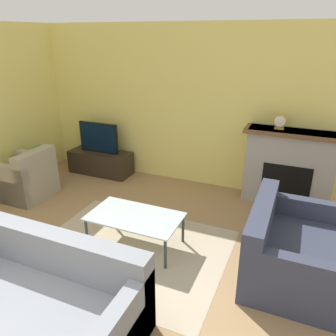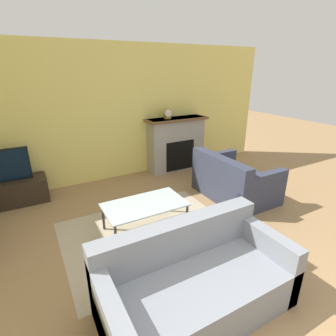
% 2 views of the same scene
% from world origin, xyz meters
% --- Properties ---
extents(wall_back, '(8.39, 0.06, 2.70)m').
position_xyz_m(wall_back, '(0.00, 4.49, 1.35)').
color(wall_back, '#EADB72').
rests_on(wall_back, ground_plane).
extents(area_rug, '(2.35, 1.85, 0.00)m').
position_xyz_m(area_rug, '(0.17, 2.20, 0.00)').
color(area_rug, '#B7A88E').
rests_on(area_rug, ground_plane).
extents(fireplace, '(1.41, 0.45, 1.19)m').
position_xyz_m(fireplace, '(1.82, 4.26, 0.62)').
color(fireplace, '#9E9993').
rests_on(fireplace, ground_plane).
extents(tv_stand, '(1.20, 0.47, 0.43)m').
position_xyz_m(tv_stand, '(-1.55, 4.14, 0.22)').
color(tv_stand, '#2D2319').
rests_on(tv_stand, ground_plane).
extents(tv, '(0.80, 0.06, 0.56)m').
position_xyz_m(tv, '(-1.55, 4.14, 0.71)').
color(tv, black).
rests_on(tv, tv_stand).
extents(couch_sectional, '(1.83, 0.89, 0.82)m').
position_xyz_m(couch_sectional, '(0.04, 0.88, 0.29)').
color(couch_sectional, gray).
rests_on(couch_sectional, ground_plane).
extents(couch_loveseat, '(0.98, 1.38, 0.82)m').
position_xyz_m(couch_loveseat, '(2.01, 2.52, 0.29)').
color(couch_loveseat, '#33384C').
rests_on(couch_loveseat, ground_plane).
extents(armchair_by_window, '(0.78, 0.77, 0.82)m').
position_xyz_m(armchair_by_window, '(-2.12, 2.82, 0.30)').
color(armchair_by_window, '#9E937F').
rests_on(armchair_by_window, ground_plane).
extents(coffee_table, '(1.15, 0.65, 0.42)m').
position_xyz_m(coffee_table, '(0.17, 2.33, 0.38)').
color(coffee_table, '#333338').
rests_on(coffee_table, ground_plane).
extents(potted_plant, '(0.38, 0.38, 0.70)m').
position_xyz_m(potted_plant, '(-2.27, 3.38, 0.40)').
color(potted_plant, '#AD704C').
rests_on(potted_plant, ground_plane).
extents(mantel_clock, '(0.19, 0.07, 0.22)m').
position_xyz_m(mantel_clock, '(1.61, 4.26, 1.31)').
color(mantel_clock, '#B79338').
rests_on(mantel_clock, fireplace).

